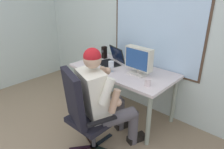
{
  "coord_description": "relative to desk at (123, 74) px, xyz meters",
  "views": [
    {
      "loc": [
        1.49,
        -0.54,
        1.81
      ],
      "look_at": [
        -0.06,
        1.16,
        0.82
      ],
      "focal_mm": 32.77,
      "sensor_mm": 36.0,
      "label": 1
    }
  ],
  "objects": [
    {
      "name": "laptop",
      "position": [
        -0.28,
        0.08,
        0.15
      ],
      "size": [
        0.43,
        0.41,
        0.25
      ],
      "color": "black",
      "rests_on": "desk"
    },
    {
      "name": "crt_monitor",
      "position": [
        0.26,
        0.0,
        0.29
      ],
      "size": [
        0.39,
        0.2,
        0.37
      ],
      "color": "beige",
      "rests_on": "desk"
    },
    {
      "name": "wall_rear",
      "position": [
        0.22,
        0.45,
        0.76
      ],
      "size": [
        5.03,
        0.08,
        2.83
      ],
      "color": "silver",
      "rests_on": "ground"
    },
    {
      "name": "office_chair",
      "position": [
        0.19,
        -0.91,
        -0.08
      ],
      "size": [
        0.63,
        0.62,
        1.03
      ],
      "color": "black",
      "rests_on": "ground"
    },
    {
      "name": "wine_glass",
      "position": [
        -0.06,
        -0.18,
        0.18
      ],
      "size": [
        0.08,
        0.08,
        0.15
      ],
      "color": "silver",
      "rests_on": "desk"
    },
    {
      "name": "person_seated",
      "position": [
        0.27,
        -0.66,
        -0.0
      ],
      "size": [
        0.67,
        0.84,
        1.25
      ],
      "color": "#534F55",
      "rests_on": "ground"
    },
    {
      "name": "desk_speaker",
      "position": [
        -0.54,
        0.18,
        0.18
      ],
      "size": [
        0.07,
        0.08,
        0.19
      ],
      "color": "black",
      "rests_on": "desk"
    },
    {
      "name": "coffee_mug",
      "position": [
        0.55,
        -0.21,
        0.12
      ],
      "size": [
        0.07,
        0.07,
        0.09
      ],
      "color": "silver",
      "rests_on": "desk"
    },
    {
      "name": "desk",
      "position": [
        0.0,
        0.0,
        0.0
      ],
      "size": [
        1.48,
        0.77,
        0.73
      ],
      "color": "gray",
      "rests_on": "ground"
    }
  ]
}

